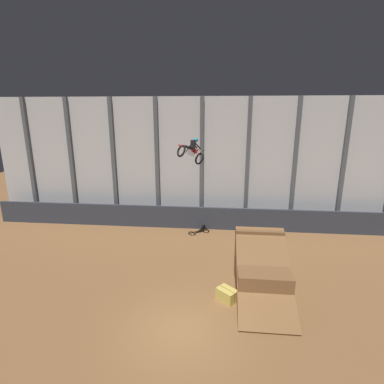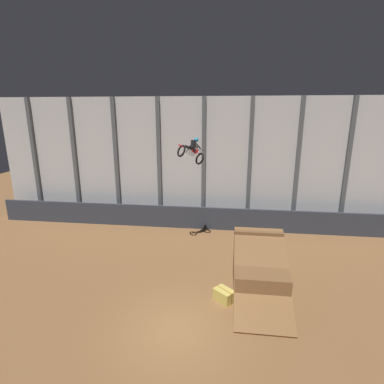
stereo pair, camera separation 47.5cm
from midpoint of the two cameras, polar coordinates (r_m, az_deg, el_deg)
ground_plane at (r=13.16m, az=-1.97°, el=-24.93°), size 60.00×60.00×0.00m
arena_back_wall at (r=22.54m, az=2.87°, el=5.62°), size 32.00×0.40×9.52m
lower_barrier at (r=22.24m, az=2.47°, el=-4.98°), size 31.36×0.20×1.67m
dirt_ramp at (r=15.36m, az=13.55°, el=-14.66°), size 2.45×4.72×2.77m
rider_bike_solo at (r=17.63m, az=0.75°, el=7.79°), size 1.75×1.65×1.66m
traffic_cone_near_ramp at (r=18.69m, az=12.05°, el=-11.22°), size 0.36×0.36×0.58m
hay_bale_trackside at (r=14.68m, az=7.11°, el=-18.93°), size 1.07×1.04×0.57m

